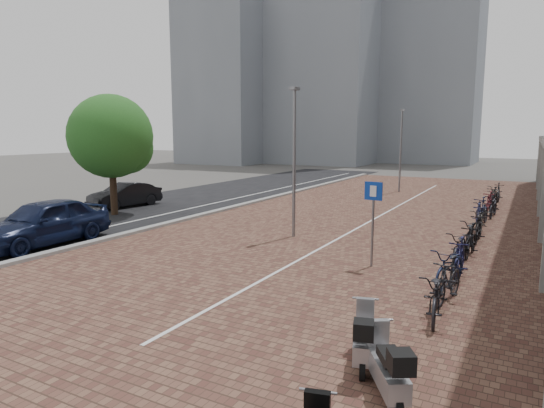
{
  "coord_description": "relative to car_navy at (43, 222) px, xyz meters",
  "views": [
    {
      "loc": [
        8.25,
        -9.05,
        3.91
      ],
      "look_at": [
        0.0,
        6.0,
        1.3
      ],
      "focal_mm": 31.32,
      "sensor_mm": 36.0,
      "label": 1
    }
  ],
  "objects": [
    {
      "name": "ground",
      "position": [
        6.5,
        -1.31,
        -0.81
      ],
      "size": [
        140.0,
        140.0,
        0.0
      ],
      "primitive_type": "plane",
      "color": "#474442",
      "rests_on": "ground"
    },
    {
      "name": "plaza_brick",
      "position": [
        8.5,
        10.69,
        -0.8
      ],
      "size": [
        14.5,
        42.0,
        0.04
      ],
      "primitive_type": "cube",
      "color": "brown",
      "rests_on": "ground"
    },
    {
      "name": "street_asphalt",
      "position": [
        -2.5,
        10.69,
        -0.81
      ],
      "size": [
        8.0,
        50.0,
        0.03
      ],
      "primitive_type": "cube",
      "color": "black",
      "rests_on": "ground"
    },
    {
      "name": "curb",
      "position": [
        1.4,
        10.69,
        -0.74
      ],
      "size": [
        0.35,
        42.0,
        0.14
      ],
      "primitive_type": "cube",
      "color": "gray",
      "rests_on": "ground"
    },
    {
      "name": "lane_line",
      "position": [
        -0.5,
        10.69,
        -0.79
      ],
      "size": [
        0.12,
        44.0,
        0.0
      ],
      "primitive_type": "cube",
      "color": "white",
      "rests_on": "street_asphalt"
    },
    {
      "name": "parking_line",
      "position": [
        8.7,
        10.69,
        -0.78
      ],
      "size": [
        0.1,
        30.0,
        0.0
      ],
      "primitive_type": "cube",
      "color": "white",
      "rests_on": "plaza_brick"
    },
    {
      "name": "bg_towers",
      "position": [
        -7.84,
        47.62,
        13.15
      ],
      "size": [
        33.0,
        23.0,
        32.0
      ],
      "color": "gray",
      "rests_on": "ground"
    },
    {
      "name": "car_navy",
      "position": [
        0.0,
        0.0,
        0.0
      ],
      "size": [
        2.06,
        4.82,
        1.62
      ],
      "primitive_type": "imported",
      "rotation": [
        0.0,
        0.0,
        0.03
      ],
      "color": "black",
      "rests_on": "ground"
    },
    {
      "name": "car_dark",
      "position": [
        -3.85,
        7.53,
        -0.17
      ],
      "size": [
        1.91,
        4.04,
        1.28
      ],
      "primitive_type": "imported",
      "rotation": [
        0.0,
        0.0,
        -0.15
      ],
      "color": "black",
      "rests_on": "ground"
    },
    {
      "name": "scooter_front",
      "position": [
        12.48,
        -3.0,
        -0.3
      ],
      "size": [
        0.86,
        1.56,
        1.02
      ],
      "primitive_type": null,
      "rotation": [
        0.0,
        0.0,
        0.28
      ],
      "color": "#9D9EA2",
      "rests_on": "ground"
    },
    {
      "name": "scooter_back",
      "position": [
        13.1,
        -3.85,
        -0.29
      ],
      "size": [
        1.19,
        1.54,
        1.04
      ],
      "primitive_type": null,
      "rotation": [
        0.0,
        0.0,
        0.54
      ],
      "color": "#9D9EA2",
      "rests_on": "ground"
    },
    {
      "name": "parking_sign",
      "position": [
        10.85,
        2.78,
        0.88
      ],
      "size": [
        0.52,
        0.11,
        2.51
      ],
      "rotation": [
        0.0,
        0.0,
        -0.09
      ],
      "color": "slate",
      "rests_on": "ground"
    },
    {
      "name": "lamp_near",
      "position": [
        7.09,
        5.3,
        1.91
      ],
      "size": [
        0.12,
        0.12,
        5.45
      ],
      "primitive_type": "cylinder",
      "color": "slate",
      "rests_on": "ground"
    },
    {
      "name": "lamp_far",
      "position": [
        7.23,
        20.71,
        1.84
      ],
      "size": [
        0.12,
        0.12,
        5.3
      ],
      "primitive_type": "cylinder",
      "color": "slate",
      "rests_on": "ground"
    },
    {
      "name": "street_tree",
      "position": [
        -2.44,
        5.65,
        2.78
      ],
      "size": [
        3.89,
        3.89,
        5.66
      ],
      "color": "#382619",
      "rests_on": "ground"
    },
    {
      "name": "bike_row",
      "position": [
        13.15,
        9.34,
        -0.29
      ],
      "size": [
        1.19,
        21.46,
        1.05
      ],
      "color": "black",
      "rests_on": "ground"
    }
  ]
}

